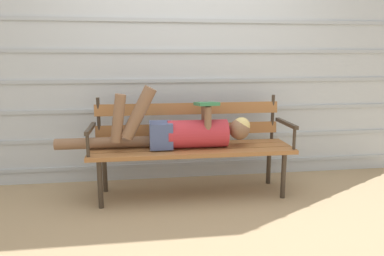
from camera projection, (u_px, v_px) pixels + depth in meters
The scene contains 4 objects.
ground_plane at pixel (193, 198), 3.22m from camera, with size 12.00×12.00×0.00m, color tan.
house_siding at pixel (185, 66), 3.59m from camera, with size 5.01×0.08×2.34m.
park_bench at pixel (191, 141), 3.28m from camera, with size 1.83×0.50×0.89m.
reclining_person at pixel (181, 131), 3.18m from camera, with size 1.74×0.27×0.57m.
Camera 1 is at (-0.43, -3.00, 1.26)m, focal length 33.27 mm.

